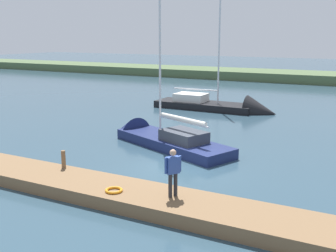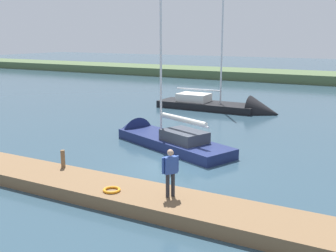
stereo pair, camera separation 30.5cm
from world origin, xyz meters
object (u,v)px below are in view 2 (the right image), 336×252
(life_ring_buoy, at_px, (112,190))
(sailboat_near_dock, at_px, (228,109))
(sailboat_outer_mooring, at_px, (157,140))
(person_on_dock, at_px, (170,169))
(mooring_post_near, at_px, (63,159))

(life_ring_buoy, xyz_separation_m, sailboat_near_dock, (3.08, -20.40, -0.38))
(sailboat_outer_mooring, relative_size, sailboat_near_dock, 1.08)
(sailboat_outer_mooring, relative_size, person_on_dock, 6.69)
(mooring_post_near, bearing_deg, person_on_dock, 173.07)
(mooring_post_near, distance_m, sailboat_outer_mooring, 7.36)
(sailboat_outer_mooring, bearing_deg, person_on_dock, 145.08)
(person_on_dock, bearing_deg, sailboat_near_dock, 139.59)
(mooring_post_near, relative_size, sailboat_outer_mooring, 0.07)
(sailboat_outer_mooring, bearing_deg, mooring_post_near, 108.11)
(mooring_post_near, distance_m, sailboat_near_dock, 19.13)
(life_ring_buoy, distance_m, sailboat_outer_mooring, 9.12)
(person_on_dock, bearing_deg, life_ring_buoy, -129.82)
(sailboat_outer_mooring, bearing_deg, life_ring_buoy, 131.57)
(life_ring_buoy, height_order, sailboat_near_dock, sailboat_near_dock)
(mooring_post_near, relative_size, sailboat_near_dock, 0.07)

